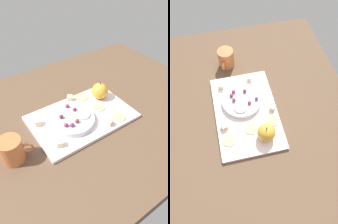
# 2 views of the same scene
# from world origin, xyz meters

# --- Properties ---
(table) EXTENTS (1.16, 0.85, 0.04)m
(table) POSITION_xyz_m (0.00, 0.00, 0.02)
(table) COLOR brown
(table) RESTS_ON ground
(platter) EXTENTS (0.39, 0.25, 0.01)m
(platter) POSITION_xyz_m (0.03, 0.03, 0.05)
(platter) COLOR white
(platter) RESTS_ON table
(serving_dish) EXTENTS (0.17, 0.17, 0.02)m
(serving_dish) POSITION_xyz_m (0.08, 0.04, 0.07)
(serving_dish) COLOR silver
(serving_dish) RESTS_ON platter
(apple_whole) EXTENTS (0.07, 0.07, 0.07)m
(apple_whole) POSITION_xyz_m (-0.09, -0.02, 0.09)
(apple_whole) COLOR gold
(apple_whole) RESTS_ON platter
(apple_stem) EXTENTS (0.01, 0.00, 0.01)m
(apple_stem) POSITION_xyz_m (-0.09, -0.02, 0.13)
(apple_stem) COLOR brown
(apple_stem) RESTS_ON apple_whole
(cheese_cube_0) EXTENTS (0.03, 0.03, 0.02)m
(cheese_cube_0) POSITION_xyz_m (0.02, -0.08, 0.07)
(cheese_cube_0) COLOR beige
(cheese_cube_0) RESTS_ON platter
(cheese_cube_1) EXTENTS (0.03, 0.03, 0.02)m
(cheese_cube_1) POSITION_xyz_m (0.18, 0.11, 0.07)
(cheese_cube_1) COLOR beige
(cheese_cube_1) RESTS_ON platter
(cheese_cube_2) EXTENTS (0.03, 0.03, 0.02)m
(cheese_cube_2) POSITION_xyz_m (0.19, -0.02, 0.07)
(cheese_cube_2) COLOR beige
(cheese_cube_2) RESTS_ON platter
(cheese_cube_3) EXTENTS (0.03, 0.03, 0.02)m
(cheese_cube_3) POSITION_xyz_m (-0.02, 0.13, 0.07)
(cheese_cube_3) COLOR beige
(cheese_cube_3) RESTS_ON platter
(cracker_0) EXTENTS (0.05, 0.05, 0.00)m
(cracker_0) POSITION_xyz_m (-0.03, -0.06, 0.06)
(cracker_0) COLOR #DFBB84
(cracker_0) RESTS_ON platter
(cracker_1) EXTENTS (0.05, 0.05, 0.00)m
(cracker_1) POSITION_xyz_m (-0.05, 0.03, 0.06)
(cracker_1) COLOR beige
(cracker_1) RESTS_ON platter
(cracker_2) EXTENTS (0.05, 0.05, 0.00)m
(cracker_2) POSITION_xyz_m (-0.08, 0.12, 0.06)
(cracker_2) COLOR #E1B785
(cracker_2) RESTS_ON platter
(grape_0) EXTENTS (0.02, 0.01, 0.01)m
(grape_0) POSITION_xyz_m (0.12, 0.07, 0.08)
(grape_0) COLOR #932B47
(grape_0) RESTS_ON serving_dish
(grape_1) EXTENTS (0.02, 0.01, 0.01)m
(grape_1) POSITION_xyz_m (0.07, -0.02, 0.08)
(grape_1) COLOR #943150
(grape_1) RESTS_ON serving_dish
(grape_2) EXTENTS (0.02, 0.01, 0.01)m
(grape_2) POSITION_xyz_m (0.05, 0.01, 0.08)
(grape_2) COLOR #8D2957
(grape_2) RESTS_ON serving_dish
(grape_3) EXTENTS (0.02, 0.01, 0.02)m
(grape_3) POSITION_xyz_m (0.08, 0.07, 0.08)
(grape_3) COLOR brown
(grape_3) RESTS_ON serving_dish
(grape_4) EXTENTS (0.02, 0.01, 0.02)m
(grape_4) POSITION_xyz_m (0.12, 0.02, 0.08)
(grape_4) COLOR #8C294C
(grape_4) RESTS_ON serving_dish
(grape_5) EXTENTS (0.02, 0.01, 0.01)m
(grape_5) POSITION_xyz_m (0.11, 0.08, 0.08)
(grape_5) COLOR #932D59
(grape_5) RESTS_ON serving_dish
(apple_slice_0) EXTENTS (0.06, 0.06, 0.01)m
(apple_slice_0) POSITION_xyz_m (0.04, 0.05, 0.08)
(apple_slice_0) COLOR beige
(apple_slice_0) RESTS_ON serving_dish
(cup) EXTENTS (0.10, 0.07, 0.09)m
(cup) POSITION_xyz_m (0.32, 0.07, 0.09)
(cup) COLOR #D1713E
(cup) RESTS_ON table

